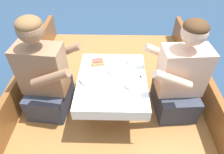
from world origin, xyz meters
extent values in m
plane|color=navy|center=(0.00, 0.00, 0.00)|extent=(60.00, 60.00, 0.00)
cube|color=#9E6B38|center=(0.00, 0.00, 0.16)|extent=(1.93, 2.82, 0.32)
cube|color=brown|center=(-0.94, 0.00, 0.48)|extent=(0.06, 2.82, 0.32)
cube|color=brown|center=(0.94, 0.00, 0.48)|extent=(0.06, 2.82, 0.32)
cylinder|color=#B2B2B7|center=(0.00, -0.06, 0.52)|extent=(0.07, 0.07, 0.38)
cube|color=#9E6B38|center=(0.00, -0.06, 0.72)|extent=(0.58, 0.71, 0.02)
cube|color=white|center=(0.00, -0.06, 0.73)|extent=(0.61, 0.74, 0.00)
cube|color=white|center=(0.00, -0.43, 0.68)|extent=(0.61, 0.00, 0.10)
cube|color=white|center=(0.00, 0.31, 0.68)|extent=(0.61, 0.00, 0.10)
cube|color=#333847|center=(-0.61, -0.04, 0.45)|extent=(0.40, 0.47, 0.26)
cube|color=#936B4C|center=(-0.61, -0.04, 0.81)|extent=(0.42, 0.26, 0.46)
sphere|color=#936B4C|center=(-0.61, -0.04, 1.20)|extent=(0.21, 0.21, 0.21)
ellipsoid|color=brown|center=(-0.61, -0.04, 1.24)|extent=(0.20, 0.20, 0.11)
cylinder|color=#936B4C|center=(-0.44, 0.12, 0.89)|extent=(0.34, 0.10, 0.21)
cylinder|color=#936B4C|center=(-0.48, -0.23, 0.89)|extent=(0.34, 0.10, 0.21)
cube|color=#333847|center=(0.61, -0.03, 0.45)|extent=(0.39, 0.47, 0.26)
cube|color=beige|center=(0.61, -0.03, 0.81)|extent=(0.42, 0.25, 0.45)
sphere|color=beige|center=(0.61, -0.03, 1.19)|extent=(0.20, 0.20, 0.20)
ellipsoid|color=#472D19|center=(0.61, -0.03, 1.23)|extent=(0.19, 0.19, 0.11)
cylinder|color=beige|center=(0.47, -0.22, 0.88)|extent=(0.34, 0.10, 0.21)
cylinder|color=beige|center=(0.45, 0.13, 0.88)|extent=(0.34, 0.10, 0.21)
cylinder|color=silver|center=(-0.14, 0.14, 0.74)|extent=(0.21, 0.21, 0.01)
cylinder|color=silver|center=(-0.06, -0.29, 0.74)|extent=(0.17, 0.17, 0.01)
cube|color=tan|center=(-0.14, 0.14, 0.76)|extent=(0.13, 0.10, 0.04)
cube|color=#B74C3D|center=(-0.14, 0.14, 0.78)|extent=(0.11, 0.09, 0.01)
cylinder|color=silver|center=(0.03, 0.05, 0.75)|extent=(0.13, 0.13, 0.04)
cylinder|color=beige|center=(0.03, 0.05, 0.76)|extent=(0.10, 0.10, 0.02)
cylinder|color=silver|center=(-0.21, -0.08, 0.75)|extent=(0.15, 0.15, 0.04)
cylinder|color=beige|center=(-0.21, -0.08, 0.76)|extent=(0.12, 0.12, 0.02)
cylinder|color=silver|center=(0.19, 0.18, 0.76)|extent=(0.07, 0.07, 0.07)
torus|color=silver|center=(0.23, 0.18, 0.77)|extent=(0.04, 0.01, 0.04)
cylinder|color=#3D2314|center=(0.19, 0.18, 0.78)|extent=(0.06, 0.06, 0.01)
cylinder|color=silver|center=(0.16, -0.16, 0.76)|extent=(0.08, 0.08, 0.06)
torus|color=silver|center=(0.21, -0.16, 0.76)|extent=(0.04, 0.01, 0.04)
cylinder|color=#3D2314|center=(0.16, -0.16, 0.78)|extent=(0.07, 0.07, 0.01)
cube|color=silver|center=(0.20, 0.03, 0.73)|extent=(0.13, 0.13, 0.00)
ellipsoid|color=silver|center=(0.15, 0.08, 0.73)|extent=(0.04, 0.02, 0.01)
cube|color=silver|center=(-0.09, -0.16, 0.73)|extent=(0.14, 0.11, 0.00)
ellipsoid|color=silver|center=(-0.04, -0.12, 0.73)|extent=(0.04, 0.02, 0.01)
cube|color=silver|center=(0.23, -0.09, 0.73)|extent=(0.09, 0.16, 0.00)
cube|color=silver|center=(0.26, -0.03, 0.73)|extent=(0.03, 0.04, 0.00)
camera|label=1|loc=(0.03, -1.37, 1.93)|focal=32.00mm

